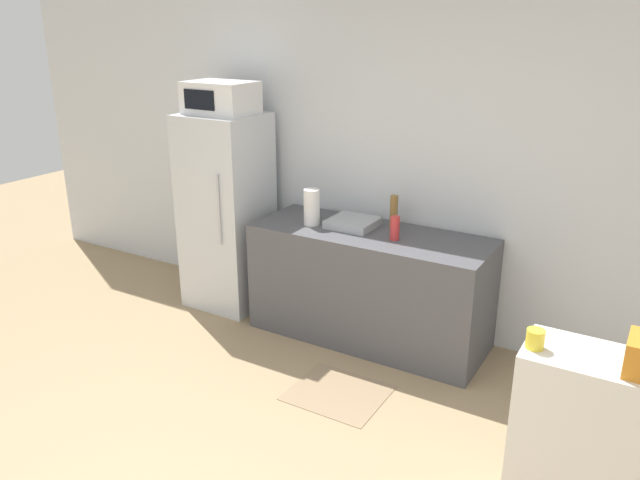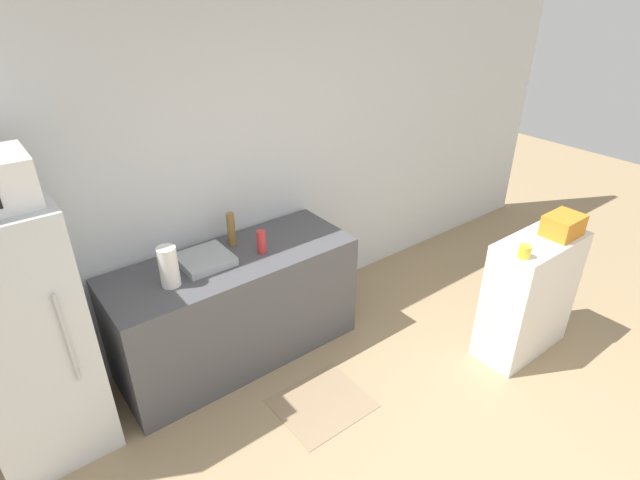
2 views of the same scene
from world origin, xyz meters
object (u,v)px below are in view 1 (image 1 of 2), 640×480
(jar, at_px, (535,339))
(microwave, at_px, (221,98))
(bottle_short, at_px, (395,228))
(refrigerator, at_px, (227,212))
(bottle_tall, at_px, (394,212))
(paper_towel_roll, at_px, (312,207))

(jar, bearing_deg, microwave, 154.83)
(bottle_short, distance_m, jar, 1.81)
(microwave, distance_m, bottle_short, 1.77)
(refrigerator, relative_size, jar, 18.47)
(microwave, height_order, bottle_tall, microwave)
(microwave, bearing_deg, jar, -25.17)
(refrigerator, bearing_deg, jar, -25.20)
(refrigerator, relative_size, bottle_short, 9.53)
(bottle_tall, relative_size, jar, 2.88)
(jar, relative_size, paper_towel_roll, 0.32)
(bottle_tall, xyz_separation_m, jar, (1.38, -1.53, 0.02))
(refrigerator, xyz_separation_m, paper_towel_roll, (0.87, -0.03, 0.18))
(microwave, bearing_deg, refrigerator, 70.64)
(bottle_tall, distance_m, jar, 2.06)
(microwave, relative_size, bottle_tall, 2.10)
(microwave, bearing_deg, paper_towel_roll, -2.19)
(refrigerator, relative_size, microwave, 3.06)
(refrigerator, xyz_separation_m, bottle_short, (1.56, -0.03, 0.13))
(microwave, relative_size, bottle_short, 3.11)
(bottle_tall, distance_m, bottle_short, 0.26)
(microwave, distance_m, bottle_tall, 1.66)
(jar, distance_m, paper_towel_roll, 2.35)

